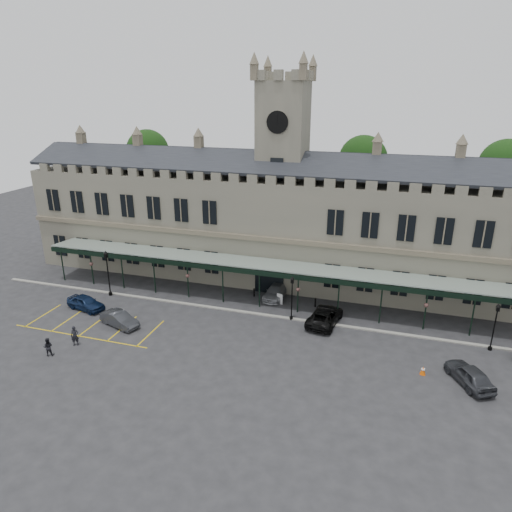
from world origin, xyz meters
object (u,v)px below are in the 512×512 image
(car_taxi, at_px, (276,291))
(car_left_b, at_px, (119,319))
(lamp_post_mid, at_px, (292,294))
(clock_tower, at_px, (283,167))
(traffic_cone, at_px, (423,370))
(lamp_post_right, at_px, (495,323))
(person_a, at_px, (75,336))
(lamp_post_left, at_px, (108,269))
(car_van, at_px, (325,316))
(car_right_a, at_px, (470,375))
(car_left_a, at_px, (86,303))
(person_b, at_px, (48,347))
(sign_board, at_px, (280,299))
(station_building, at_px, (281,224))

(car_taxi, bearing_deg, car_left_b, -137.56)
(lamp_post_mid, xyz_separation_m, car_left_b, (-15.27, -6.04, -2.01))
(clock_tower, height_order, traffic_cone, clock_tower)
(lamp_post_right, height_order, person_a, lamp_post_right)
(person_a, bearing_deg, lamp_post_right, -12.24)
(lamp_post_left, relative_size, person_a, 2.82)
(car_van, bearing_deg, lamp_post_mid, 12.38)
(car_taxi, xyz_separation_m, car_right_a, (18.00, -10.71, 0.09))
(car_left_b, relative_size, car_van, 0.78)
(lamp_post_left, xyz_separation_m, lamp_post_right, (37.78, -0.09, -0.44))
(lamp_post_mid, bearing_deg, car_left_a, -168.98)
(car_left_a, bearing_deg, traffic_cone, -80.45)
(clock_tower, bearing_deg, person_b, -122.02)
(lamp_post_left, xyz_separation_m, lamp_post_mid, (20.16, 0.31, -0.35))
(clock_tower, distance_m, car_taxi, 13.84)
(car_taxi, height_order, car_right_a, car_right_a)
(lamp_post_mid, xyz_separation_m, car_left_a, (-20.52, -4.00, -1.98))
(traffic_cone, bearing_deg, lamp_post_left, 170.10)
(car_van, relative_size, car_right_a, 1.20)
(sign_board, bearing_deg, lamp_post_mid, -39.72)
(lamp_post_left, distance_m, person_a, 10.66)
(station_building, bearing_deg, person_a, -122.53)
(car_left_b, bearing_deg, car_right_a, -72.05)
(lamp_post_left, relative_size, car_van, 0.95)
(traffic_cone, distance_m, car_van, 10.66)
(sign_board, distance_m, person_a, 20.04)
(sign_board, relative_size, car_right_a, 0.26)
(lamp_post_right, relative_size, sign_board, 3.81)
(lamp_post_right, relative_size, car_van, 0.81)
(lamp_post_right, bearing_deg, sign_board, 170.14)
(lamp_post_left, height_order, person_b, lamp_post_left)
(lamp_post_left, distance_m, lamp_post_right, 37.78)
(lamp_post_left, xyz_separation_m, car_left_b, (4.89, -5.73, -2.36))
(station_building, xyz_separation_m, lamp_post_left, (-16.39, -10.76, -3.42))
(lamp_post_right, relative_size, car_right_a, 0.98)
(traffic_cone, xyz_separation_m, car_left_a, (-32.47, 1.91, 0.38))
(lamp_post_mid, distance_m, car_left_b, 16.55)
(clock_tower, relative_size, car_left_a, 5.82)
(person_a, bearing_deg, clock_tower, 29.45)
(lamp_post_left, xyz_separation_m, person_a, (3.19, -9.94, -2.14))
(lamp_post_right, relative_size, car_left_a, 1.03)
(car_right_a, bearing_deg, lamp_post_right, -140.87)
(lamp_post_mid, distance_m, lamp_post_right, 17.62)
(lamp_post_mid, bearing_deg, station_building, 109.84)
(clock_tower, distance_m, car_van, 17.56)
(lamp_post_left, bearing_deg, person_b, -80.07)
(car_taxi, bearing_deg, lamp_post_mid, -56.43)
(car_left_a, distance_m, person_a, 7.19)
(car_taxi, bearing_deg, person_a, -131.65)
(car_left_a, bearing_deg, car_taxi, -51.38)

